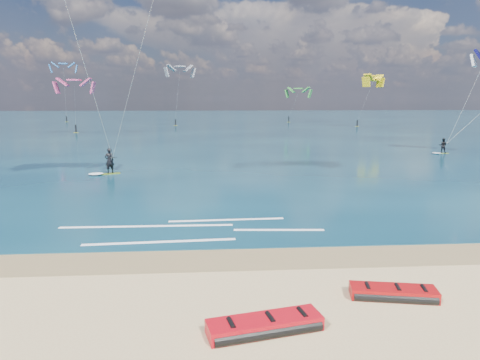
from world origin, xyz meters
name	(u,v)px	position (x,y,z in m)	size (l,w,h in m)	color
ground	(216,148)	(0.00, 40.00, 0.00)	(320.00, 320.00, 0.00)	tan
wet_sand_strip	(229,259)	(0.00, 3.00, 0.00)	(320.00, 2.40, 0.01)	olive
sea	(213,121)	(0.00, 104.00, 0.02)	(320.00, 200.00, 0.04)	#0A283B
packed_kite_left	(265,331)	(0.69, -2.12, 0.00)	(3.20, 1.19, 0.43)	red
packed_kite_mid	(393,298)	(4.78, -0.51, 0.00)	(2.72, 1.10, 0.40)	#A70B0D
kitesurfer_main	(107,37)	(-7.19, 17.15, 9.83)	(10.49, 10.57, 19.27)	#93BF16
shoreline_foam	(192,229)	(-1.52, 6.71, 0.04)	(12.14, 3.61, 0.01)	white
distant_kites	(188,100)	(-5.31, 81.84, 5.65)	(74.17, 38.61, 14.21)	gray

